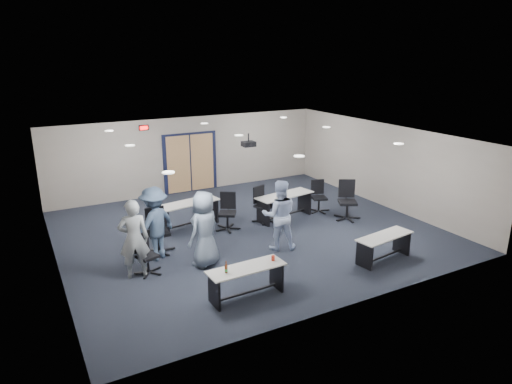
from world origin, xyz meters
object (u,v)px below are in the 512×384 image
chair_back_c (264,205)px  chair_back_d (319,197)px  table_front_left (246,276)px  person_lightblue (279,215)px  chair_loose_right (348,201)px  table_back_right (285,202)px  person_gray (134,239)px  chair_back_b (227,212)px  chair_loose_left (147,255)px  person_back (155,224)px  person_plaid (204,229)px  chair_back_a (158,231)px  table_back_left (189,210)px  table_front_right (384,243)px

chair_back_c → chair_back_d: bearing=-19.8°
table_front_left → chair_back_c: 4.42m
person_lightblue → chair_loose_right: bearing=-140.4°
table_back_right → person_gray: 5.22m
table_back_right → chair_back_b: size_ratio=1.83×
table_back_right → chair_loose_left: bearing=-170.2°
person_back → chair_back_c: bearing=166.9°
table_back_right → chair_back_d: chair_back_d is taller
person_lightblue → table_front_left: bearing=67.1°
person_plaid → chair_back_c: bearing=-172.6°
chair_back_a → table_back_right: bearing=9.1°
table_back_right → person_gray: size_ratio=1.06×
chair_back_b → person_plaid: (-1.42, -1.80, 0.38)m
table_back_right → person_back: person_back is taller
chair_back_a → chair_loose_right: chair_loose_right is taller
chair_back_b → person_back: bearing=-127.6°
chair_back_a → table_front_left: bearing=-72.0°
chair_back_d → person_back: 5.64m
table_back_right → chair_back_d: (1.28, -0.01, -0.01)m
table_front_left → person_back: 2.94m
table_back_left → chair_loose_right: (4.42, -1.71, 0.09)m
table_front_right → chair_loose_right: bearing=60.7°
chair_back_c → person_plaid: bearing=-163.4°
chair_back_b → chair_back_d: size_ratio=1.06×
table_front_left → chair_back_c: (2.49, 3.65, 0.07)m
person_gray → table_front_left: bearing=143.6°
chair_back_c → person_gray: bearing=-177.0°
chair_back_d → chair_loose_left: (-5.95, -1.60, -0.04)m
chair_back_a → chair_back_d: size_ratio=1.14×
chair_back_b → table_back_left: bearing=170.6°
person_plaid → chair_back_a: bearing=-85.1°
table_back_right → chair_back_d: size_ratio=1.93×
person_gray → person_plaid: 1.61m
person_lightblue → table_back_left: bearing=-36.5°
chair_back_a → person_back: (-0.16, -0.31, 0.34)m
table_back_left → chair_back_a: chair_back_a is taller
table_front_left → chair_back_b: 3.80m
table_front_right → person_lightblue: size_ratio=0.89×
chair_back_d → person_gray: 6.45m
table_front_right → chair_back_c: 3.89m
chair_back_a → chair_back_c: 3.49m
table_back_right → person_lightblue: bearing=-134.8°
chair_back_a → person_plaid: size_ratio=0.63×
chair_back_a → chair_back_c: (3.42, 0.65, -0.04)m
person_lightblue → person_back: bearing=6.3°
chair_back_b → table_front_left: bearing=-77.7°
table_back_left → chair_back_b: 1.15m
person_gray → person_back: bearing=-122.1°
chair_back_c → chair_loose_right: 2.52m
table_front_left → table_front_right: size_ratio=1.02×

